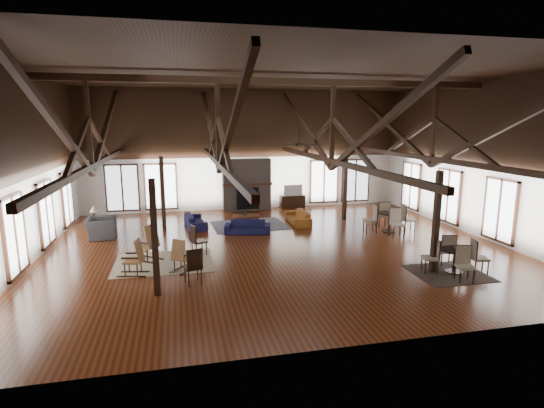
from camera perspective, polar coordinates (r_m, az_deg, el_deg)
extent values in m
plane|color=#602D14|center=(15.32, 0.62, -5.79)|extent=(16.00, 16.00, 0.00)
cube|color=black|center=(14.74, 0.67, 17.13)|extent=(16.00, 14.00, 0.02)
cube|color=white|center=(21.58, -3.64, 7.22)|extent=(16.00, 0.02, 6.00)
cube|color=white|center=(8.14, 11.97, 0.61)|extent=(16.00, 0.02, 6.00)
cube|color=white|center=(15.08, -30.54, 4.05)|extent=(0.02, 14.00, 6.00)
cube|color=white|center=(18.29, 25.97, 5.44)|extent=(0.02, 14.00, 6.00)
cube|color=black|center=(14.72, 0.67, 16.17)|extent=(15.60, 0.18, 0.22)
cube|color=black|center=(14.58, -23.05, 4.71)|extent=(0.16, 13.70, 0.18)
cube|color=black|center=(14.52, -23.46, 10.01)|extent=(0.14, 0.14, 2.70)
cube|color=black|center=(17.97, -21.37, 9.79)|extent=(0.15, 7.07, 3.12)
cube|color=black|center=(11.10, -26.74, 9.04)|extent=(0.15, 7.07, 3.12)
cube|color=black|center=(14.40, -7.16, 5.44)|extent=(0.16, 13.70, 0.18)
cube|color=black|center=(14.34, -7.29, 10.81)|extent=(0.14, 0.14, 2.70)
cube|color=black|center=(17.82, -8.36, 10.42)|extent=(0.15, 7.07, 3.12)
cube|color=black|center=(10.86, -5.51, 10.13)|extent=(0.15, 7.07, 3.12)
cube|color=black|center=(15.31, 7.99, 5.74)|extent=(0.16, 13.70, 0.18)
cube|color=black|center=(15.24, 8.13, 10.80)|extent=(0.14, 0.14, 2.70)
cube|color=black|center=(18.56, 4.26, 10.52)|extent=(0.15, 7.07, 3.12)
cube|color=black|center=(12.03, 14.06, 9.94)|extent=(0.15, 7.07, 3.12)
cube|color=black|center=(17.12, 20.70, 5.70)|extent=(0.16, 13.70, 0.18)
cube|color=black|center=(17.06, 21.01, 10.21)|extent=(0.14, 0.14, 2.70)
cube|color=black|center=(20.08, 15.43, 10.20)|extent=(0.15, 7.07, 3.12)
cube|color=black|center=(14.27, 28.78, 9.05)|extent=(0.15, 7.07, 3.12)
cube|color=black|center=(11.18, -15.50, -4.47)|extent=(0.16, 0.16, 3.05)
cube|color=black|center=(13.36, 21.21, -2.31)|extent=(0.16, 0.16, 3.05)
cube|color=black|center=(18.02, -14.47, 1.40)|extent=(0.16, 0.16, 3.05)
cube|color=black|center=(19.45, 9.80, 2.28)|extent=(0.16, 0.16, 3.05)
cube|color=#695A50|center=(21.45, -3.45, 2.63)|extent=(2.40, 0.62, 2.60)
cube|color=black|center=(21.24, -3.29, 0.77)|extent=(1.10, 0.06, 1.10)
cube|color=#331B0F|center=(21.17, -3.33, 2.65)|extent=(2.50, 0.20, 0.12)
cylinder|color=black|center=(13.83, 3.66, 9.42)|extent=(0.04, 0.04, 0.70)
cylinder|color=black|center=(13.84, 3.64, 7.97)|extent=(0.20, 0.20, 0.10)
cube|color=black|center=(13.97, 5.43, 7.97)|extent=(0.70, 0.12, 0.02)
cube|color=black|center=(14.27, 3.13, 8.07)|extent=(0.12, 0.70, 0.02)
cube|color=black|center=(13.72, 1.82, 7.96)|extent=(0.70, 0.12, 0.02)
cube|color=black|center=(13.41, 4.18, 7.87)|extent=(0.12, 0.70, 0.02)
imported|color=#15153A|center=(17.08, -3.30, -3.10)|extent=(1.93, 1.08, 0.53)
imported|color=#16153A|center=(18.35, -10.25, -2.23)|extent=(1.97, 0.95, 0.56)
imported|color=#93521C|center=(18.73, 3.53, -1.80)|extent=(1.93, 0.78, 0.56)
cube|color=brown|center=(18.47, -3.48, -1.59)|extent=(1.15, 0.61, 0.06)
cube|color=brown|center=(18.27, -4.85, -2.44)|extent=(0.06, 0.06, 0.37)
cube|color=brown|center=(18.63, -5.00, -2.18)|extent=(0.06, 0.06, 0.37)
cube|color=brown|center=(18.42, -1.93, -2.30)|extent=(0.06, 0.06, 0.37)
cube|color=brown|center=(18.77, -2.14, -2.04)|extent=(0.06, 0.06, 0.37)
imported|color=#B2B2B2|center=(18.40, -3.67, -1.25)|extent=(0.20, 0.20, 0.18)
imported|color=#2F2E31|center=(17.67, -21.99, -3.01)|extent=(1.23, 1.09, 0.78)
cube|color=black|center=(18.51, -22.69, -2.75)|extent=(0.44, 0.44, 0.59)
cylinder|color=black|center=(18.41, -22.80, -1.32)|extent=(0.08, 0.08, 0.35)
cone|color=beige|center=(18.37, -22.85, -0.60)|extent=(0.31, 0.31, 0.26)
cube|color=brown|center=(14.36, -16.49, -5.49)|extent=(0.73, 0.73, 0.06)
cube|color=brown|center=(14.11, -15.83, -4.21)|extent=(0.49, 0.54, 0.77)
cube|color=black|center=(14.33, -16.99, -7.37)|extent=(0.77, 0.62, 0.06)
cube|color=black|center=(14.64, -15.82, -6.91)|extent=(0.77, 0.62, 0.06)
cube|color=brown|center=(13.16, -11.94, -7.14)|extent=(0.60, 0.60, 0.05)
cube|color=brown|center=(12.91, -12.52, -6.11)|extent=(0.46, 0.40, 0.64)
cube|color=black|center=(13.38, -12.53, -8.50)|extent=(0.50, 0.66, 0.05)
cube|color=black|center=(13.17, -11.22, -8.75)|extent=(0.50, 0.66, 0.05)
cube|color=brown|center=(13.15, -18.23, -7.35)|extent=(0.54, 0.55, 0.05)
cube|color=brown|center=(12.99, -17.40, -6.02)|extent=(0.27, 0.50, 0.68)
cube|color=black|center=(13.09, -18.38, -9.24)|extent=(0.83, 0.22, 0.05)
cube|color=black|center=(13.45, -17.88, -8.67)|extent=(0.83, 0.22, 0.05)
cube|color=black|center=(14.51, -9.78, -4.97)|extent=(0.57, 0.57, 0.05)
cube|color=black|center=(14.36, -10.55, -3.99)|extent=(0.19, 0.43, 0.58)
cylinder|color=black|center=(14.58, -9.75, -5.87)|extent=(0.04, 0.04, 0.47)
cube|color=black|center=(12.04, -10.58, -8.37)|extent=(0.54, 0.54, 0.05)
cube|color=black|center=(11.76, -10.35, -7.35)|extent=(0.44, 0.15, 0.58)
cylinder|color=black|center=(12.12, -10.54, -9.43)|extent=(0.04, 0.04, 0.48)
cylinder|color=black|center=(13.73, 23.46, -5.68)|extent=(0.83, 0.83, 0.04)
cylinder|color=black|center=(13.82, 23.35, -7.04)|extent=(0.10, 0.10, 0.68)
cylinder|color=black|center=(13.93, 23.24, -8.38)|extent=(0.50, 0.50, 0.04)
cylinder|color=black|center=(17.82, 15.55, -1.19)|extent=(0.92, 0.92, 0.04)
cylinder|color=black|center=(17.91, 15.49, -2.38)|extent=(0.10, 0.10, 0.76)
cylinder|color=black|center=(18.00, 15.43, -3.56)|extent=(0.55, 0.55, 0.04)
imported|color=#B2B2B2|center=(13.72, 23.55, -5.39)|extent=(0.14, 0.14, 0.10)
imported|color=#B2B2B2|center=(17.84, 15.59, -0.96)|extent=(0.13, 0.13, 0.09)
cube|color=black|center=(22.19, 2.76, 0.35)|extent=(1.28, 0.48, 0.64)
imported|color=#B2B2B2|center=(22.09, 2.78, 1.89)|extent=(0.99, 0.17, 0.57)
cube|color=#CBB68D|center=(14.10, -14.33, -7.62)|extent=(3.06, 2.41, 0.01)
cube|color=#181B44|center=(18.44, -3.08, -2.87)|extent=(3.23, 2.49, 0.01)
cube|color=black|center=(13.80, 22.61, -8.57)|extent=(2.11, 1.92, 0.01)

